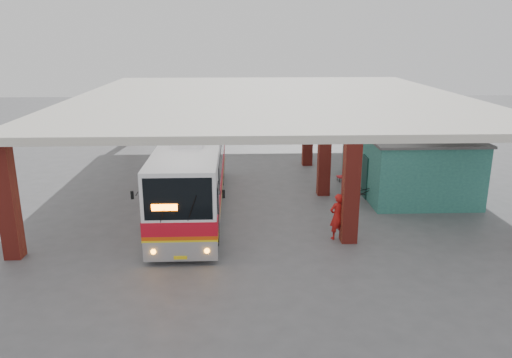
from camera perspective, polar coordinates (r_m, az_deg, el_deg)
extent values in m
plane|color=#515154|center=(22.53, 1.34, -4.19)|extent=(90.00, 90.00, 0.00)
cube|color=maroon|center=(19.43, 10.78, -1.08)|extent=(0.60, 0.60, 4.35)
cube|color=maroon|center=(25.11, 7.82, 2.99)|extent=(0.60, 0.60, 4.35)
cube|color=maroon|center=(30.91, 5.95, 5.54)|extent=(0.60, 0.60, 4.35)
cube|color=maroon|center=(19.77, -26.51, -2.24)|extent=(0.60, 0.60, 4.35)
cube|color=maroon|center=(39.36, -14.24, 7.43)|extent=(0.60, 0.60, 4.35)
cube|color=maroon|center=(40.13, 14.39, 7.58)|extent=(0.60, 0.60, 4.35)
cube|color=beige|center=(27.84, 1.63, 9.29)|extent=(21.00, 23.00, 0.30)
cube|color=#286660|center=(27.33, 16.75, 2.07)|extent=(5.00, 8.00, 3.00)
cube|color=#515151|center=(27.01, 17.01, 5.26)|extent=(5.20, 8.20, 0.12)
cube|color=#133630|center=(25.33, 12.33, 0.25)|extent=(0.08, 0.95, 2.10)
cube|color=black|center=(27.98, 10.93, 3.42)|extent=(0.08, 1.20, 1.00)
cube|color=black|center=(27.97, 10.87, 3.42)|extent=(0.04, 1.30, 1.10)
cube|color=white|center=(23.11, -7.19, 1.31)|extent=(2.63, 12.40, 2.89)
cube|color=white|center=(21.76, -7.55, 4.56)|extent=(1.25, 3.10, 0.26)
cube|color=#98989E|center=(17.92, -8.59, -7.98)|extent=(2.60, 0.42, 0.72)
cube|color=red|center=(23.26, -7.15, -0.04)|extent=(2.67, 12.40, 0.52)
cube|color=#D1480B|center=(23.36, -7.12, -0.81)|extent=(2.67, 12.40, 0.13)
cube|color=yellow|center=(23.39, -7.11, -1.08)|extent=(2.67, 12.40, 0.10)
cube|color=black|center=(17.09, -8.91, -2.26)|extent=(2.33, 0.11, 1.50)
cube|color=black|center=(23.93, -10.19, 2.97)|extent=(0.08, 9.30, 0.93)
cube|color=black|center=(23.71, -3.94, 3.07)|extent=(0.08, 9.30, 0.93)
cube|color=#FF5905|center=(17.18, -10.43, -3.21)|extent=(0.88, 0.05, 0.23)
sphere|color=orange|center=(17.84, -11.66, -8.15)|extent=(0.19, 0.19, 0.19)
sphere|color=orange|center=(17.63, -5.63, -8.17)|extent=(0.19, 0.19, 0.19)
cube|color=yellow|center=(17.80, -8.63, -8.88)|extent=(0.46, 0.03, 0.12)
cylinder|color=black|center=(19.61, -11.32, -6.09)|extent=(0.33, 1.03, 1.03)
cylinder|color=black|center=(19.39, -4.78, -6.09)|extent=(0.33, 1.03, 1.03)
cylinder|color=black|center=(27.07, -8.82, 0.29)|extent=(0.33, 1.03, 1.03)
cylinder|color=black|center=(26.91, -4.11, 0.35)|extent=(0.33, 1.03, 1.03)
cylinder|color=black|center=(28.36, -8.53, 1.03)|extent=(0.33, 1.03, 1.03)
cylinder|color=black|center=(28.20, -4.04, 1.09)|extent=(0.33, 1.03, 1.03)
imported|color=black|center=(24.61, 12.11, -1.49)|extent=(2.03, 0.82, 1.05)
imported|color=red|center=(19.99, 9.29, -4.25)|extent=(0.79, 0.65, 1.88)
cube|color=red|center=(28.07, 9.77, 0.26)|extent=(0.52, 0.52, 0.07)
cube|color=red|center=(28.06, 10.17, 0.86)|extent=(0.12, 0.46, 0.65)
cylinder|color=black|center=(27.88, 9.53, -0.14)|extent=(0.03, 0.03, 0.22)
cylinder|color=black|center=(28.01, 10.24, -0.10)|extent=(0.03, 0.03, 0.22)
cylinder|color=black|center=(28.21, 9.27, 0.06)|extent=(0.03, 0.03, 0.22)
cylinder|color=black|center=(28.34, 9.98, 0.10)|extent=(0.03, 0.03, 0.22)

